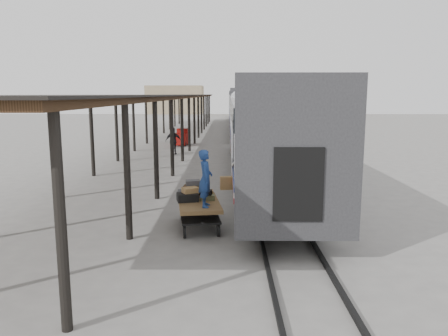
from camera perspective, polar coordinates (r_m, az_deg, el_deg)
The scene contains 11 objects.
ground at distance 14.87m, azimuth -5.40°, elevation -6.73°, with size 160.00×160.00×0.00m, color slate.
train at distance 48.04m, azimuth 2.55°, elevation 7.83°, with size 3.45×76.01×4.01m.
canopy at distance 38.51m, azimuth -6.90°, elevation 9.29°, with size 4.90×64.30×4.15m.
rails at distance 48.40m, azimuth 2.53°, elevation 4.72°, with size 1.54×150.00×0.12m.
building_far at distance 93.03m, azimuth 8.36°, elevation 9.40°, with size 18.00×10.00×8.00m, color tan.
building_left at distance 96.89m, azimuth -6.37°, elevation 8.86°, with size 12.00×8.00×6.00m, color tan.
baggage_cart at distance 13.79m, azimuth -3.30°, elevation -5.21°, with size 1.58×2.55×0.86m.
suitcase_stack at distance 14.02m, azimuth -4.04°, elevation -3.27°, with size 1.23×1.25×0.58m.
luggage_tug at distance 36.11m, azimuth -5.53°, elevation 3.93°, with size 1.13×1.65×1.37m.
porter at distance 12.91m, azimuth -2.43°, elevation -1.37°, with size 0.62×0.41×1.71m, color navy.
pedestrian at distance 30.72m, azimuth -6.62°, elevation 3.53°, with size 1.12×0.46×1.91m, color black.
Camera 1 is at (1.53, -14.19, 4.17)m, focal length 35.00 mm.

